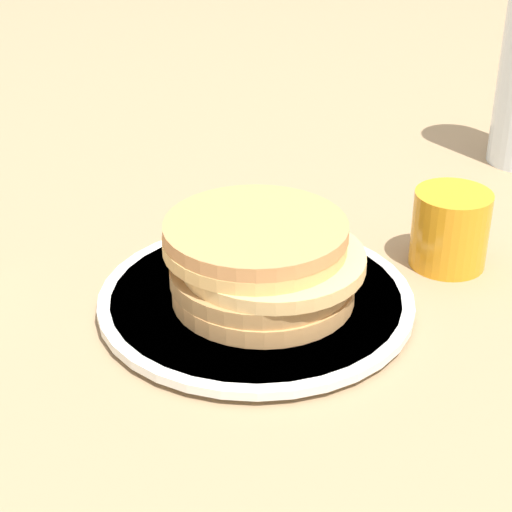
{
  "coord_description": "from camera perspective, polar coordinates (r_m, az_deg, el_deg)",
  "views": [
    {
      "loc": [
        0.57,
        -0.13,
        0.37
      ],
      "look_at": [
        0.01,
        -0.01,
        0.05
      ],
      "focal_mm": 60.0,
      "sensor_mm": 36.0,
      "label": 1
    }
  ],
  "objects": [
    {
      "name": "ground_plane",
      "position": [
        0.69,
        0.93,
        -3.12
      ],
      "size": [
        4.0,
        4.0,
        0.0
      ],
      "primitive_type": "plane",
      "color": "#9E7F5B"
    },
    {
      "name": "juice_glass",
      "position": [
        0.75,
        12.82,
        1.77
      ],
      "size": [
        0.07,
        0.07,
        0.07
      ],
      "color": "orange",
      "rests_on": "ground_plane"
    },
    {
      "name": "plate",
      "position": [
        0.68,
        0.0,
        -2.96
      ],
      "size": [
        0.25,
        0.25,
        0.01
      ],
      "color": "silver",
      "rests_on": "ground_plane"
    },
    {
      "name": "pancake_stack",
      "position": [
        0.66,
        0.31,
        -0.34
      ],
      "size": [
        0.15,
        0.15,
        0.06
      ],
      "color": "tan",
      "rests_on": "plate"
    }
  ]
}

